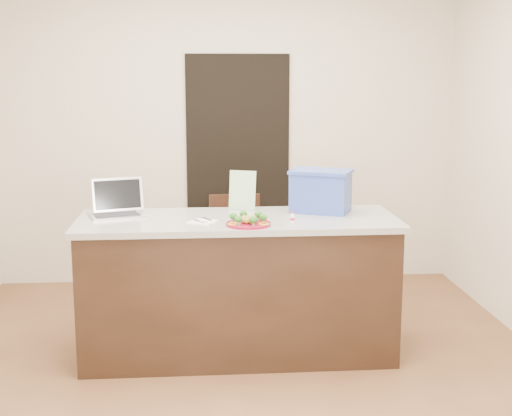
{
  "coord_description": "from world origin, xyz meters",
  "views": [
    {
      "loc": [
        -0.25,
        -4.24,
        1.84
      ],
      "look_at": [
        0.11,
        0.2,
        0.99
      ],
      "focal_mm": 50.0,
      "sensor_mm": 36.0,
      "label": 1
    }
  ],
  "objects": [
    {
      "name": "laptop",
      "position": [
        -0.78,
        0.42,
        0.98
      ],
      "size": [
        0.39,
        0.35,
        0.24
      ],
      "rotation": [
        0.0,
        0.0,
        0.3
      ],
      "color": "#B4B3B8",
      "rests_on": "island"
    },
    {
      "name": "broccoli",
      "position": [
        0.05,
        0.02,
        0.97
      ],
      "size": [
        0.23,
        0.23,
        0.04
      ],
      "color": "#194D14",
      "rests_on": "plate"
    },
    {
      "name": "knife",
      "position": [
        -0.2,
        0.11,
        0.93
      ],
      "size": [
        0.07,
        0.2,
        0.01
      ],
      "rotation": [
        0.0,
        0.0,
        0.52
      ],
      "color": "white",
      "rests_on": "napkin"
    },
    {
      "name": "napkin",
      "position": [
        -0.23,
        0.13,
        0.92
      ],
      "size": [
        0.21,
        0.21,
        0.01
      ],
      "primitive_type": "cube",
      "rotation": [
        0.0,
        0.0,
        -0.43
      ],
      "color": "silver",
      "rests_on": "island"
    },
    {
      "name": "plate",
      "position": [
        0.05,
        0.02,
        0.93
      ],
      "size": [
        0.28,
        0.28,
        0.02
      ],
      "rotation": [
        0.0,
        0.0,
        0.08
      ],
      "color": "maroon",
      "rests_on": "island"
    },
    {
      "name": "fork",
      "position": [
        -0.25,
        0.14,
        0.93
      ],
      "size": [
        0.07,
        0.13,
        0.0
      ],
      "rotation": [
        0.0,
        0.0,
        0.59
      ],
      "color": "silver",
      "rests_on": "napkin"
    },
    {
      "name": "chair",
      "position": [
        0.03,
        1.18,
        0.51
      ],
      "size": [
        0.42,
        0.42,
        0.9
      ],
      "rotation": [
        0.0,
        0.0,
        0.06
      ],
      "color": "#341A0F",
      "rests_on": "ground"
    },
    {
      "name": "blue_box",
      "position": [
        0.57,
        0.42,
        1.06
      ],
      "size": [
        0.47,
        0.41,
        0.28
      ],
      "rotation": [
        0.0,
        0.0,
        -0.41
      ],
      "color": "#2D46A4",
      "rests_on": "island"
    },
    {
      "name": "room_shell",
      "position": [
        0.0,
        0.0,
        1.62
      ],
      "size": [
        4.0,
        4.0,
        4.0
      ],
      "color": "white",
      "rests_on": "ground"
    },
    {
      "name": "ground",
      "position": [
        0.0,
        0.0,
        0.0
      ],
      "size": [
        4.0,
        4.0,
        0.0
      ],
      "primitive_type": "plane",
      "color": "brown",
      "rests_on": "ground"
    },
    {
      "name": "leaflet",
      "position": [
        0.05,
        0.54,
        1.05
      ],
      "size": [
        0.19,
        0.11,
        0.26
      ],
      "primitive_type": "cube",
      "rotation": [
        -0.14,
        0.0,
        -0.37
      ],
      "color": "white",
      "rests_on": "island"
    },
    {
      "name": "island",
      "position": [
        0.0,
        0.25,
        0.46
      ],
      "size": [
        2.06,
        0.76,
        0.92
      ],
      "color": "black",
      "rests_on": "ground"
    },
    {
      "name": "doorway",
      "position": [
        0.1,
        1.98,
        1.0
      ],
      "size": [
        0.9,
        0.02,
        2.0
      ],
      "primitive_type": "cube",
      "color": "black",
      "rests_on": "ground"
    },
    {
      "name": "meatballs",
      "position": [
        0.05,
        0.01,
        0.96
      ],
      "size": [
        0.11,
        0.1,
        0.04
      ],
      "color": "olive",
      "rests_on": "plate"
    },
    {
      "name": "pepper_rings",
      "position": [
        0.05,
        0.02,
        0.94
      ],
      "size": [
        0.25,
        0.23,
        0.01
      ],
      "color": "orange",
      "rests_on": "plate"
    },
    {
      "name": "yogurt_bottle",
      "position": [
        0.33,
        0.09,
        0.95
      ],
      "size": [
        0.03,
        0.03,
        0.07
      ],
      "rotation": [
        0.0,
        0.0,
        -0.17
      ],
      "color": "white",
      "rests_on": "island"
    }
  ]
}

